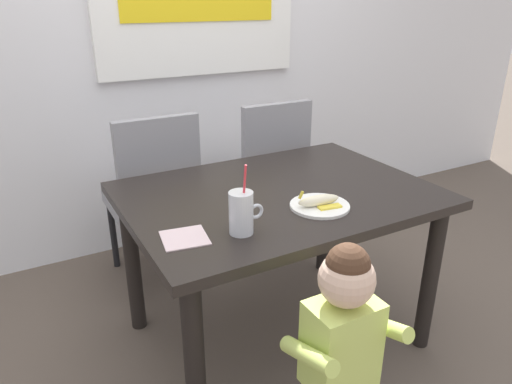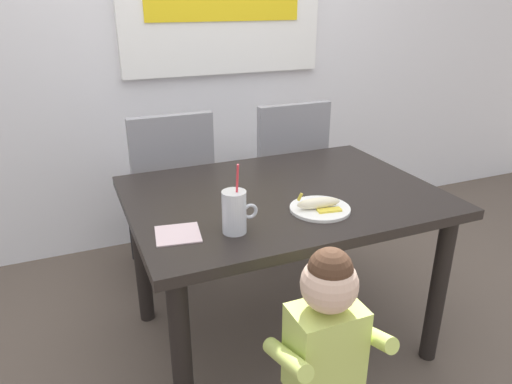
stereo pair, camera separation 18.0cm
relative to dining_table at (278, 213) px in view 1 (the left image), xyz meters
name	(u,v)px [view 1 (the left image)]	position (x,y,z in m)	size (l,w,h in m)	color
ground_plane	(276,334)	(0.00, 0.00, -0.63)	(24.00, 24.00, 0.00)	brown
back_wall	(167,4)	(0.00, 1.26, 0.82)	(6.40, 0.17, 2.90)	silver
dining_table	(278,213)	(0.00, 0.00, 0.00)	(1.26, 0.92, 0.74)	black
dining_chair_left	(155,191)	(-0.32, 0.72, -0.09)	(0.44, 0.44, 0.96)	gray
dining_chair_right	(266,170)	(0.35, 0.71, -0.09)	(0.44, 0.44, 0.96)	gray
toddler_standing	(342,335)	(-0.17, -0.65, -0.11)	(0.33, 0.24, 0.84)	#3F4760
milk_cup	(242,215)	(-0.31, -0.26, 0.17)	(0.13, 0.08, 0.25)	silver
snack_plate	(320,206)	(0.05, -0.22, 0.11)	(0.23, 0.23, 0.01)	white
peeled_banana	(319,201)	(0.04, -0.22, 0.14)	(0.17, 0.12, 0.07)	#F4EAC6
paper_napkin	(185,238)	(-0.50, -0.20, 0.11)	(0.15, 0.15, 0.00)	silver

